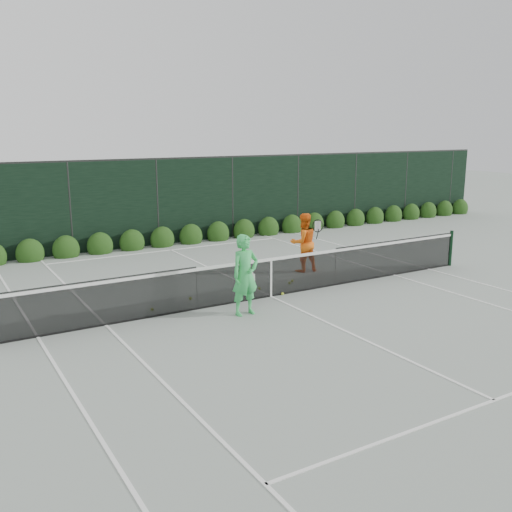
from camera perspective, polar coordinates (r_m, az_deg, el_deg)
ground at (r=14.10m, az=1.50°, el=-4.08°), size 80.00×80.00×0.00m
tennis_net at (r=13.95m, az=1.43°, el=-2.01°), size 12.90×0.10×1.07m
player_woman at (r=12.56m, az=-1.09°, el=-1.91°), size 0.69×0.47×1.81m
player_man at (r=16.43m, az=4.77°, el=1.35°), size 0.93×0.72×1.70m
court_lines at (r=14.10m, az=1.50°, el=-4.06°), size 11.03×23.83×0.01m
windscreen_fence at (r=11.59m, az=8.71°, el=-0.18°), size 32.00×21.07×3.06m
hedge_row at (r=20.28m, az=-9.35°, el=1.62°), size 31.66×0.65×0.94m
tennis_balls at (r=14.40m, az=-0.88°, el=-3.58°), size 4.21×0.97×0.07m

